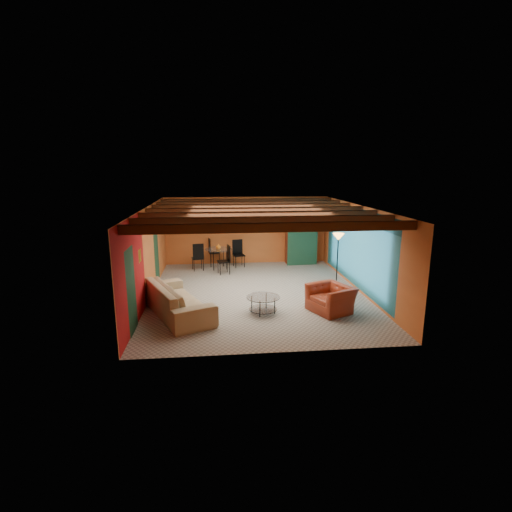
{
  "coord_description": "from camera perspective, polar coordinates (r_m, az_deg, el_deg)",
  "views": [
    {
      "loc": [
        -1.21,
        -11.47,
        3.84
      ],
      "look_at": [
        0.0,
        0.2,
        1.15
      ],
      "focal_mm": 27.16,
      "sensor_mm": 36.0,
      "label": 1
    }
  ],
  "objects": [
    {
      "name": "armoire",
      "position": [
        15.8,
        6.64,
        2.6
      ],
      "size": [
        1.21,
        0.64,
        2.07
      ],
      "primitive_type": "cube",
      "rotation": [
        0.0,
        0.0,
        0.05
      ],
      "color": "maroon",
      "rests_on": "ground"
    },
    {
      "name": "vase",
      "position": [
        14.91,
        -5.59,
        2.55
      ],
      "size": [
        0.24,
        0.24,
        0.2
      ],
      "primitive_type": "imported",
      "rotation": [
        0.0,
        0.0,
        -0.34
      ],
      "color": "orange",
      "rests_on": "dining_table"
    },
    {
      "name": "painting",
      "position": [
        15.59,
        -4.74,
        4.79
      ],
      "size": [
        1.05,
        0.03,
        0.65
      ],
      "primitive_type": "cube",
      "color": "black",
      "rests_on": "wall_back"
    },
    {
      "name": "dining_table",
      "position": [
        15.04,
        -5.54,
        0.16
      ],
      "size": [
        2.47,
        2.47,
        1.07
      ],
      "primitive_type": null,
      "rotation": [
        0.0,
        0.0,
        0.22
      ],
      "color": "silver",
      "rests_on": "ground"
    },
    {
      "name": "floor_lamp",
      "position": [
        12.74,
        11.89,
        -0.69
      ],
      "size": [
        0.42,
        0.42,
        1.81
      ],
      "primitive_type": null,
      "rotation": [
        0.0,
        0.0,
        0.17
      ],
      "color": "black",
      "rests_on": "ground"
    },
    {
      "name": "coffee_table",
      "position": [
        10.52,
        1.06,
        -7.16
      ],
      "size": [
        1.18,
        1.18,
        0.46
      ],
      "primitive_type": null,
      "rotation": [
        0.0,
        0.0,
        0.4
      ],
      "color": "white",
      "rests_on": "ground"
    },
    {
      "name": "sofa",
      "position": [
        10.59,
        -11.5,
        -6.23
      ],
      "size": [
        2.18,
        3.05,
        0.83
      ],
      "primitive_type": "imported",
      "rotation": [
        0.0,
        0.0,
        1.99
      ],
      "color": "#9A8563",
      "rests_on": "ground"
    },
    {
      "name": "armchair",
      "position": [
        10.77,
        10.96,
        -6.17
      ],
      "size": [
        1.35,
        1.42,
        0.73
      ],
      "primitive_type": "imported",
      "rotation": [
        0.0,
        0.0,
        -1.15
      ],
      "color": "maroon",
      "rests_on": "ground"
    },
    {
      "name": "potted_plant",
      "position": [
        15.63,
        6.76,
        7.16
      ],
      "size": [
        0.44,
        0.39,
        0.46
      ],
      "primitive_type": "imported",
      "rotation": [
        0.0,
        0.0,
        0.07
      ],
      "color": "#26661E",
      "rests_on": "armoire"
    },
    {
      "name": "ceiling_fan",
      "position": [
        11.63,
        0.1,
        5.6
      ],
      "size": [
        1.5,
        1.5,
        0.44
      ],
      "primitive_type": null,
      "color": "#472614",
      "rests_on": "ceiling"
    },
    {
      "name": "room",
      "position": [
        11.74,
        0.05,
        5.67
      ],
      "size": [
        6.52,
        8.01,
        2.71
      ],
      "color": "gray",
      "rests_on": "ground"
    }
  ]
}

